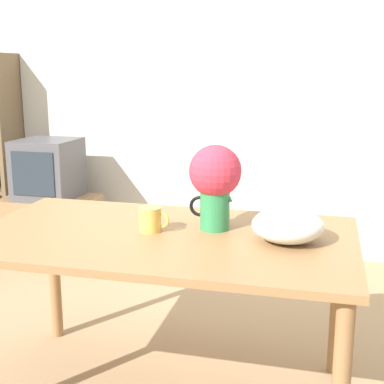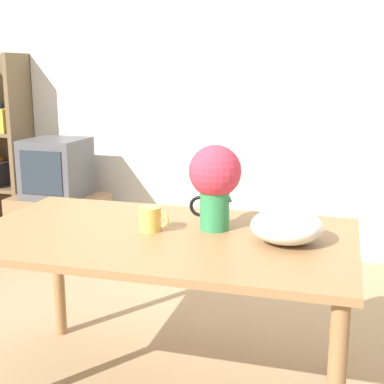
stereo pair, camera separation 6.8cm
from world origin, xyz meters
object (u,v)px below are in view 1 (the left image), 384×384
Objects in this scene: coffee_mug at (151,219)px; tv_set at (48,169)px; flower_vase at (215,180)px; white_bowl at (288,225)px.

tv_set is at bearing 130.63° from coffee_mug.
white_bowl is (0.31, -0.10, -0.15)m from flower_vase.
white_bowl reaches higher than coffee_mug.
coffee_mug is 0.55m from white_bowl.
white_bowl is 0.63× the size of tv_set.
flower_vase is at bearing -42.69° from tv_set.
flower_vase is 1.27× the size of white_bowl.
white_bowl is at bearing 0.10° from coffee_mug.
flower_vase is at bearing 21.65° from coffee_mug.
tv_set is (-1.59, 1.47, -0.28)m from flower_vase.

